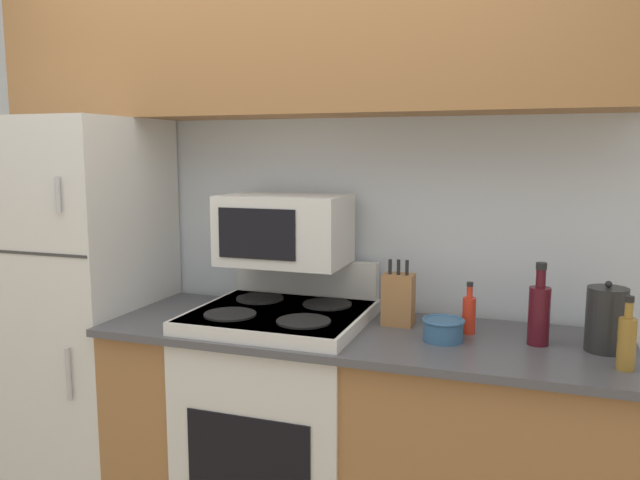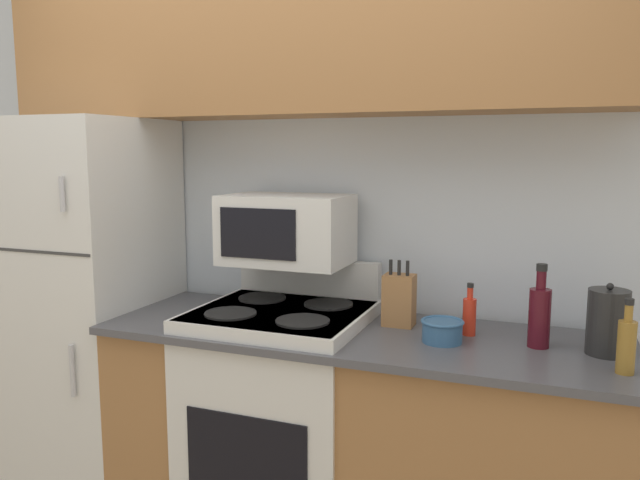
{
  "view_description": "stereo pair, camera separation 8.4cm",
  "coord_description": "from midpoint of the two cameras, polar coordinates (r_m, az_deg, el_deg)",
  "views": [
    {
      "loc": [
        0.97,
        -1.97,
        1.59
      ],
      "look_at": [
        0.19,
        0.29,
        1.25
      ],
      "focal_mm": 35.0,
      "sensor_mm": 36.0,
      "label": 1
    },
    {
      "loc": [
        1.05,
        -1.94,
        1.59
      ],
      "look_at": [
        0.19,
        0.29,
        1.25
      ],
      "focal_mm": 35.0,
      "sensor_mm": 36.0,
      "label": 2
    }
  ],
  "objects": [
    {
      "name": "refrigerator",
      "position": [
        3.13,
        -21.77,
        -5.8
      ],
      "size": [
        0.67,
        0.68,
        1.73
      ],
      "color": "silver",
      "rests_on": "ground_plane"
    },
    {
      "name": "stove",
      "position": [
        2.71,
        -4.47,
        -15.85
      ],
      "size": [
        0.69,
        0.66,
        1.11
      ],
      "color": "silver",
      "rests_on": "ground_plane"
    },
    {
      "name": "kettle",
      "position": [
        2.37,
        23.79,
        -6.67
      ],
      "size": [
        0.14,
        0.14,
        0.25
      ],
      "color": "black",
      "rests_on": "lower_cabinets"
    },
    {
      "name": "bottle_vinegar",
      "position": [
        2.21,
        25.26,
        -8.36
      ],
      "size": [
        0.06,
        0.06,
        0.24
      ],
      "color": "olive",
      "rests_on": "lower_cabinets"
    },
    {
      "name": "bowl",
      "position": [
        2.35,
        10.17,
        -8.02
      ],
      "size": [
        0.16,
        0.16,
        0.08
      ],
      "color": "#335B84",
      "rests_on": "lower_cabinets"
    },
    {
      "name": "microwave",
      "position": [
        2.64,
        -4.18,
        0.96
      ],
      "size": [
        0.52,
        0.34,
        0.29
      ],
      "color": "silver",
      "rests_on": "stove"
    },
    {
      "name": "knife_block",
      "position": [
        2.52,
        6.23,
        -5.39
      ],
      "size": [
        0.12,
        0.09,
        0.27
      ],
      "color": "#9E6B3D",
      "rests_on": "lower_cabinets"
    },
    {
      "name": "bottle_hot_sauce",
      "position": [
        2.45,
        12.5,
        -6.57
      ],
      "size": [
        0.05,
        0.05,
        0.2
      ],
      "color": "red",
      "rests_on": "lower_cabinets"
    },
    {
      "name": "lower_cabinets",
      "position": [
        2.63,
        2.51,
        -17.54
      ],
      "size": [
        2.01,
        0.68,
        0.9
      ],
      "color": "#9E6B3D",
      "rests_on": "ground_plane"
    },
    {
      "name": "bottle_wine_red",
      "position": [
        2.37,
        18.44,
        -6.33
      ],
      "size": [
        0.08,
        0.08,
        0.3
      ],
      "color": "#470F19",
      "rests_on": "lower_cabinets"
    },
    {
      "name": "upper_cabinets",
      "position": [
        2.7,
        -3.38,
        18.42
      ],
      "size": [
        2.69,
        0.34,
        0.68
      ],
      "color": "#9E6B3D",
      "rests_on": "refrigerator"
    },
    {
      "name": "wall_back",
      "position": [
        2.85,
        -1.73,
        1.8
      ],
      "size": [
        8.0,
        0.05,
        2.55
      ],
      "color": "silver",
      "rests_on": "ground_plane"
    }
  ]
}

